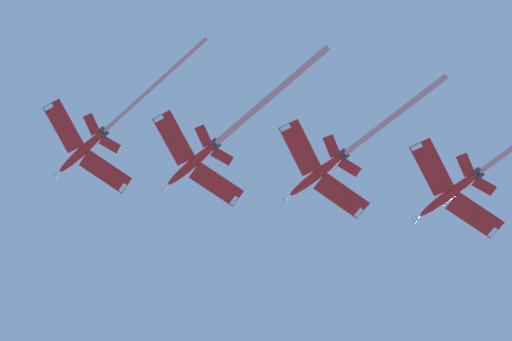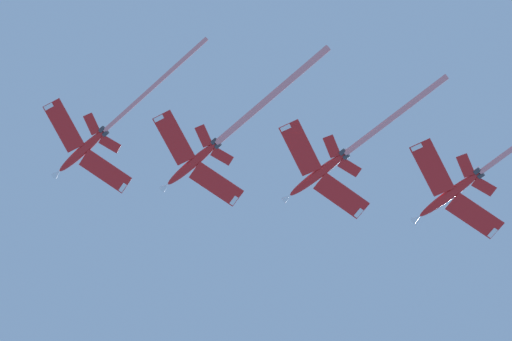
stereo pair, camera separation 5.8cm
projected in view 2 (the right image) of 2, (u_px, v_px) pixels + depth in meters
name	position (u px, v px, depth m)	size (l,w,h in m)	color
jet_lead	(97.00, 138.00, 142.69)	(23.18, 33.18, 10.86)	red
jet_second	(221.00, 139.00, 137.65)	(23.06, 33.42, 11.26)	red
jet_third	(338.00, 159.00, 135.46)	(21.41, 29.48, 9.48)	red
jet_fourth	(471.00, 179.00, 130.99)	(21.74, 31.60, 10.53)	red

